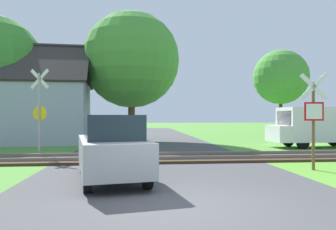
{
  "coord_description": "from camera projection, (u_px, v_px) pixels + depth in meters",
  "views": [
    {
      "loc": [
        -0.88,
        -6.2,
        1.75
      ],
      "look_at": [
        0.5,
        7.96,
        1.8
      ],
      "focal_mm": 35.0,
      "sensor_mm": 36.0,
      "label": 1
    }
  ],
  "objects": [
    {
      "name": "house",
      "position": [
        23.0,
        110.0,
        21.09
      ],
      "size": [
        8.89,
        6.33,
        6.49
      ],
      "rotation": [
        0.0,
        0.0,
        0.06
      ],
      "color": "#99A3B7",
      "rests_on": "ground"
    },
    {
      "name": "tree_center",
      "position": [
        132.0,
        60.0,
        22.88
      ],
      "size": [
        6.7,
        6.7,
        9.04
      ],
      "color": "#513823",
      "rests_on": "ground"
    },
    {
      "name": "tree_far",
      "position": [
        281.0,
        77.0,
        28.46
      ],
      "size": [
        4.73,
        4.73,
        7.52
      ],
      "color": "#513823",
      "rests_on": "ground"
    },
    {
      "name": "parked_car",
      "position": [
        112.0,
        148.0,
        8.9
      ],
      "size": [
        2.37,
        4.24,
        1.78
      ],
      "rotation": [
        0.0,
        0.0,
        0.19
      ],
      "color": "#99999E",
      "rests_on": "ground"
    },
    {
      "name": "rail_track",
      "position": [
        158.0,
        158.0,
        13.17
      ],
      "size": [
        60.0,
        2.6,
        0.22
      ],
      "color": "#422D1E",
      "rests_on": "ground"
    },
    {
      "name": "ground_plane",
      "position": [
        182.0,
        208.0,
        6.25
      ],
      "size": [
        160.0,
        160.0,
        0.0
      ],
      "primitive_type": "plane",
      "color": "#4C8433"
    },
    {
      "name": "mail_truck",
      "position": [
        316.0,
        125.0,
        18.34
      ],
      "size": [
        4.98,
        2.1,
        2.24
      ],
      "rotation": [
        0.0,
        0.0,
        1.62
      ],
      "color": "white",
      "rests_on": "ground"
    },
    {
      "name": "stop_sign_near",
      "position": [
        314.0,
        115.0,
        10.57
      ],
      "size": [
        0.86,
        0.22,
        3.14
      ],
      "rotation": [
        0.0,
        0.0,
        2.92
      ],
      "color": "brown",
      "rests_on": "ground"
    },
    {
      "name": "road_asphalt",
      "position": [
        171.0,
        185.0,
        8.24
      ],
      "size": [
        7.88,
        80.0,
        0.01
      ],
      "primitive_type": "cube",
      "color": "#424244",
      "rests_on": "ground"
    },
    {
      "name": "crossing_sign_far",
      "position": [
        39.0,
        108.0,
        14.22
      ],
      "size": [
        0.85,
        0.27,
        3.81
      ],
      "rotation": [
        0.0,
        0.0,
        -0.28
      ],
      "color": "#9E9EA5",
      "rests_on": "ground"
    }
  ]
}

